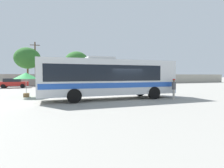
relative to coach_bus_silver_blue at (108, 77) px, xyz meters
The scene contains 10 objects.
ground_plane 9.71m from the coach_bus_silver_blue, 82.90° to the left, with size 300.00×300.00×0.00m, color gray.
perimeter_wall 21.89m from the coach_bus_silver_blue, 86.91° to the left, with size 80.00×0.30×2.19m, color #9E998C.
coach_bus_silver_blue is the anchor object (origin of this frame).
attendant_by_bus_door 5.54m from the coach_bus_silver_blue, 19.79° to the right, with size 0.46×0.46×1.69m.
vendor_umbrella_near_gate_green 7.64m from the coach_bus_silver_blue, 149.29° to the left, with size 2.06×2.06×2.24m.
parked_car_leftmost_red 20.11m from the coach_bus_silver_blue, 118.93° to the left, with size 4.23×2.00×1.49m.
parked_car_second_silver 18.48m from the coach_bus_silver_blue, 102.07° to the left, with size 4.33×2.28×1.45m.
utility_pole_near 25.28m from the coach_bus_silver_blue, 105.78° to the left, with size 1.80×0.24×8.50m.
roadside_tree_left 26.40m from the coach_bus_silver_blue, 108.45° to the left, with size 4.92×4.92×7.44m.
roadside_tree_midleft 25.01m from the coach_bus_silver_blue, 86.83° to the left, with size 5.07×5.07×7.11m.
Camera 1 is at (-5.99, -13.25, 2.00)m, focal length 28.27 mm.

